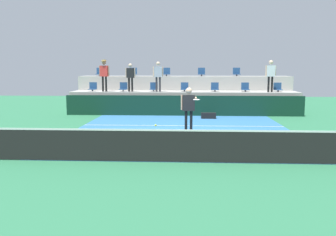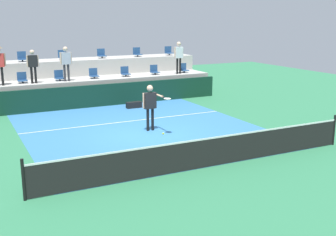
{
  "view_description": "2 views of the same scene",
  "coord_description": "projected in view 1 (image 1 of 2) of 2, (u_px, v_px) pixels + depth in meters",
  "views": [
    {
      "loc": [
        0.2,
        -13.59,
        2.54
      ],
      "look_at": [
        -0.44,
        -1.58,
        0.9
      ],
      "focal_mm": 38.43,
      "sensor_mm": 36.0,
      "label": 1
    },
    {
      "loc": [
        -6.43,
        -14.27,
        4.4
      ],
      "look_at": [
        -0.13,
        -1.71,
        1.05
      ],
      "focal_mm": 45.76,
      "sensor_mm": 36.0,
      "label": 2
    }
  ],
  "objects": [
    {
      "name": "spectator_in_grey",
      "position": [
        271.0,
        73.0,
        20.0
      ],
      "size": [
        0.62,
        0.27,
        1.77
      ],
      "color": "black",
      "rests_on": "seating_tier_lower"
    },
    {
      "name": "stadium_chair_upper_left",
      "position": [
        133.0,
        73.0,
        22.59
      ],
      "size": [
        0.44,
        0.4,
        0.52
      ],
      "color": "#2D2D33",
      "rests_on": "seating_tier_upper"
    },
    {
      "name": "stadium_chair_upper_far_right",
      "position": [
        270.0,
        73.0,
        22.14
      ],
      "size": [
        0.44,
        0.4,
        0.52
      ],
      "color": "#2D2D33",
      "rests_on": "seating_tier_upper"
    },
    {
      "name": "stadium_chair_lower_left",
      "position": [
        123.0,
        88.0,
        20.94
      ],
      "size": [
        0.44,
        0.4,
        0.52
      ],
      "color": "#2D2D33",
      "rests_on": "seating_tier_lower"
    },
    {
      "name": "stadium_chair_lower_far_right",
      "position": [
        278.0,
        88.0,
        20.47
      ],
      "size": [
        0.44,
        0.4,
        0.52
      ],
      "color": "#2D2D33",
      "rests_on": "seating_tier_lower"
    },
    {
      "name": "tennis_player",
      "position": [
        189.0,
        105.0,
        14.21
      ],
      "size": [
        0.73,
        1.22,
        1.81
      ],
      "color": "black",
      "rests_on": "ground_plane"
    },
    {
      "name": "stadium_chair_lower_mid_left",
      "position": [
        154.0,
        88.0,
        20.85
      ],
      "size": [
        0.44,
        0.4,
        0.52
      ],
      "color": "#2D2D33",
      "rests_on": "seating_tier_lower"
    },
    {
      "name": "stadium_chair_lower_right",
      "position": [
        245.0,
        88.0,
        20.57
      ],
      "size": [
        0.44,
        0.4,
        0.52
      ],
      "color": "#2D2D33",
      "rests_on": "seating_tier_lower"
    },
    {
      "name": "court_inner_paint",
      "position": [
        182.0,
        131.0,
        14.79
      ],
      "size": [
        9.0,
        10.0,
        0.01
      ],
      "primitive_type": "cube",
      "color": "teal",
      "rests_on": "ground_plane"
    },
    {
      "name": "equipment_bag",
      "position": [
        208.0,
        116.0,
        18.53
      ],
      "size": [
        0.76,
        0.28,
        0.3
      ],
      "primitive_type": "cube",
      "color": "black",
      "rests_on": "ground_plane"
    },
    {
      "name": "stadium_chair_lower_center",
      "position": [
        185.0,
        88.0,
        20.75
      ],
      "size": [
        0.44,
        0.4,
        0.52
      ],
      "color": "#2D2D33",
      "rests_on": "seating_tier_lower"
    },
    {
      "name": "tennis_ball",
      "position": [
        156.0,
        125.0,
        11.1
      ],
      "size": [
        0.07,
        0.07,
        0.07
      ],
      "color": "#CCE033"
    },
    {
      "name": "tennis_net",
      "position": [
        179.0,
        145.0,
        9.77
      ],
      "size": [
        10.48,
        0.08,
        1.07
      ],
      "color": "black",
      "rests_on": "ground_plane"
    },
    {
      "name": "stadium_chair_upper_far_left",
      "position": [
        100.0,
        73.0,
        22.7
      ],
      "size": [
        0.44,
        0.4,
        0.52
      ],
      "color": "#2D2D33",
      "rests_on": "seating_tier_upper"
    },
    {
      "name": "sponsor_backboard",
      "position": [
        184.0,
        106.0,
        19.66
      ],
      "size": [
        13.0,
        0.16,
        1.1
      ],
      "primitive_type": "cube",
      "color": "#0F3323",
      "rests_on": "ground_plane"
    },
    {
      "name": "stadium_chair_upper_mid_right",
      "position": [
        202.0,
        73.0,
        22.36
      ],
      "size": [
        0.44,
        0.4,
        0.52
      ],
      "color": "#2D2D33",
      "rests_on": "seating_tier_upper"
    },
    {
      "name": "stadium_chair_upper_right",
      "position": [
        237.0,
        73.0,
        22.25
      ],
      "size": [
        0.44,
        0.4,
        0.52
      ],
      "color": "#2D2D33",
      "rests_on": "seating_tier_upper"
    },
    {
      "name": "court_service_line",
      "position": [
        183.0,
        126.0,
        16.17
      ],
      "size": [
        9.0,
        0.06,
        0.0
      ],
      "primitive_type": "cube",
      "color": "white",
      "rests_on": "ground_plane"
    },
    {
      "name": "stadium_chair_upper_mid_left",
      "position": [
        167.0,
        73.0,
        22.48
      ],
      "size": [
        0.44,
        0.4,
        0.52
      ],
      "color": "#2D2D33",
      "rests_on": "seating_tier_upper"
    },
    {
      "name": "ground_plane",
      "position": [
        182.0,
        136.0,
        13.8
      ],
      "size": [
        40.0,
        40.0,
        0.0
      ],
      "primitive_type": "plane",
      "color": "#2D754C"
    },
    {
      "name": "seating_tier_lower",
      "position": [
        184.0,
        102.0,
        20.93
      ],
      "size": [
        13.0,
        1.8,
        1.25
      ],
      "primitive_type": "cube",
      "color": "#ADAAA3",
      "rests_on": "ground_plane"
    },
    {
      "name": "stadium_chair_lower_far_left",
      "position": [
        93.0,
        87.0,
        21.04
      ],
      "size": [
        0.44,
        0.4,
        0.52
      ],
      "color": "#2D2D33",
      "rests_on": "seating_tier_lower"
    },
    {
      "name": "spectator_in_white",
      "position": [
        158.0,
        74.0,
        20.34
      ],
      "size": [
        0.6,
        0.24,
        1.7
      ],
      "color": "#2D2D33",
      "rests_on": "seating_tier_lower"
    },
    {
      "name": "spectator_with_hat",
      "position": [
        104.0,
        72.0,
        20.49
      ],
      "size": [
        0.61,
        0.5,
        1.82
      ],
      "color": "black",
      "rests_on": "seating_tier_lower"
    },
    {
      "name": "seating_tier_upper",
      "position": [
        184.0,
        93.0,
        22.66
      ],
      "size": [
        13.0,
        1.8,
        2.1
      ],
      "primitive_type": "cube",
      "color": "#ADAAA3",
      "rests_on": "ground_plane"
    },
    {
      "name": "stadium_chair_lower_mid_right",
      "position": [
        215.0,
        88.0,
        20.66
      ],
      "size": [
        0.44,
        0.4,
        0.52
      ],
      "color": "#2D2D33",
      "rests_on": "seating_tier_lower"
    },
    {
      "name": "spectator_leaning_on_rail",
      "position": [
        130.0,
        75.0,
        20.44
      ],
      "size": [
        0.57,
        0.22,
        1.6
      ],
      "color": "black",
      "rests_on": "seating_tier_lower"
    }
  ]
}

